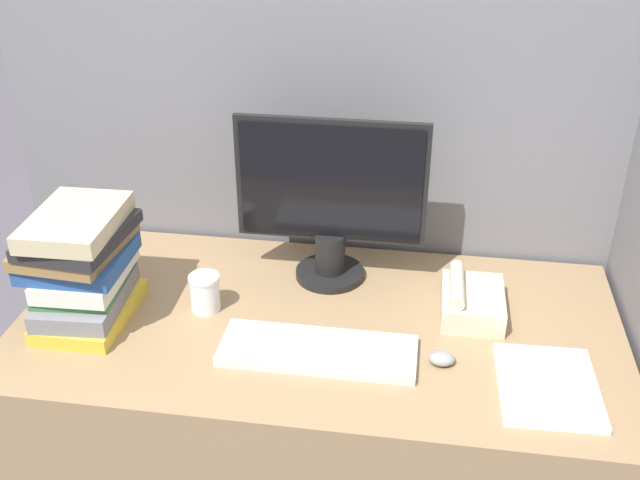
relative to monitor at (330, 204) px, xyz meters
name	(u,v)px	position (x,y,z in m)	size (l,w,h in m)	color
cubicle_panel_rear	(340,244)	(0.00, 0.20, -0.23)	(1.88, 0.04, 1.49)	slate
desk	(318,435)	(0.00, -0.21, -0.60)	(1.48, 0.75, 0.76)	#937551
monitor	(330,204)	(0.00, 0.00, 0.00)	(0.49, 0.18, 0.45)	black
keyboard	(318,351)	(0.02, -0.34, -0.21)	(0.45, 0.16, 0.02)	silver
mouse	(442,358)	(0.30, -0.34, -0.20)	(0.06, 0.05, 0.03)	gray
coffee_cup	(205,293)	(-0.29, -0.20, -0.17)	(0.08, 0.08, 0.10)	white
book_stack	(82,265)	(-0.57, -0.27, -0.07)	(0.24, 0.29, 0.28)	gold
desk_telephone	(471,301)	(0.37, -0.12, -0.18)	(0.15, 0.20, 0.10)	beige
paper_pile	(548,386)	(0.53, -0.39, -0.21)	(0.22, 0.27, 0.02)	white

